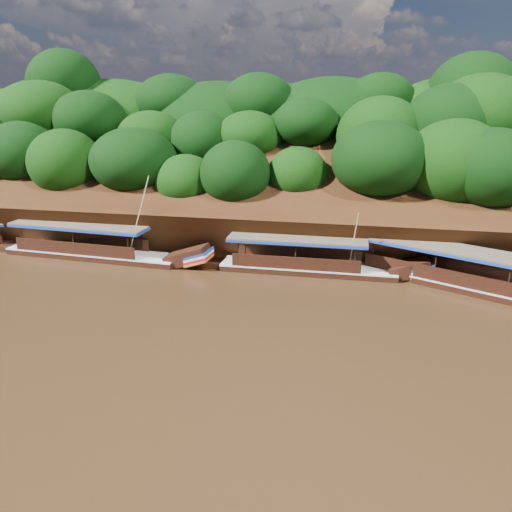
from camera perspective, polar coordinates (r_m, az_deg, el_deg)
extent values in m
plane|color=black|center=(29.80, 1.22, -6.71)|extent=(160.00, 160.00, 0.00)
cube|color=black|center=(43.87, 5.02, 6.06)|extent=(120.00, 16.12, 13.64)
cube|color=black|center=(54.34, 6.15, 4.53)|extent=(120.00, 24.00, 12.00)
ellipsoid|color=#0E3609|center=(59.94, -24.69, 13.01)|extent=(20.00, 10.00, 8.00)
ellipsoid|color=#0E3609|center=(43.97, -2.97, 6.14)|extent=(18.00, 8.00, 6.40)
ellipsoid|color=#0E3609|center=(50.03, 6.16, 14.06)|extent=(24.00, 11.00, 8.40)
cube|color=black|center=(36.66, 21.41, -3.20)|extent=(13.53, 8.52, 0.98)
cube|color=silver|center=(36.51, 21.49, -2.51)|extent=(13.56, 8.58, 0.11)
cube|color=brown|center=(36.10, 20.56, 0.99)|extent=(11.00, 7.45, 0.13)
cube|color=#183A9F|center=(36.14, 20.54, 0.79)|extent=(11.00, 7.45, 0.20)
cube|color=black|center=(37.02, 5.90, -1.82)|extent=(12.80, 2.37, 0.96)
cube|color=silver|center=(36.87, 5.92, -1.15)|extent=(12.80, 2.44, 0.11)
cube|color=black|center=(36.87, 17.13, -1.39)|extent=(3.04, 1.76, 1.80)
cube|color=#183A9F|center=(36.87, 18.41, -0.99)|extent=(1.58, 1.83, 0.66)
cube|color=red|center=(36.98, 18.36, -1.52)|extent=(1.58, 1.83, 0.66)
cube|color=brown|center=(36.32, 4.77, 2.08)|extent=(10.02, 2.72, 0.13)
cube|color=#183A9F|center=(36.35, 4.77, 1.89)|extent=(10.02, 2.72, 0.19)
cylinder|color=tan|center=(35.46, 11.08, 1.63)|extent=(0.53, 0.92, 4.34)
cube|color=black|center=(42.20, -18.08, -0.15)|extent=(14.74, 3.49, 1.00)
cube|color=silver|center=(42.06, -18.14, 0.47)|extent=(14.75, 3.56, 0.11)
cube|color=black|center=(38.13, -7.82, -0.07)|extent=(3.56, 2.07, 1.96)
cube|color=#183A9F|center=(37.68, -6.56, 0.29)|extent=(1.92, 2.02, 0.73)
cube|color=red|center=(37.80, -6.54, -0.25)|extent=(1.92, 2.02, 0.73)
cube|color=brown|center=(42.01, -19.47, 3.42)|extent=(11.61, 3.62, 0.13)
cube|color=#183A9F|center=(42.04, -19.45, 3.24)|extent=(11.61, 3.62, 0.20)
cylinder|color=tan|center=(38.80, -13.29, 4.39)|extent=(1.68, 1.25, 6.09)
cube|color=black|center=(47.57, -23.56, 1.99)|extent=(2.85, 2.36, 1.49)
cube|color=#183A9F|center=(47.38, -22.83, 2.36)|extent=(1.79, 1.92, 0.54)
cube|color=red|center=(47.46, -22.79, 2.01)|extent=(1.79, 1.92, 0.54)
cone|color=#195916|center=(45.94, -22.54, 1.78)|extent=(1.50, 1.50, 1.53)
cone|color=#195916|center=(41.54, -13.73, 1.27)|extent=(1.50, 1.50, 1.83)
cone|color=#195916|center=(39.67, -5.63, 0.55)|extent=(1.50, 1.50, 1.33)
cone|color=#195916|center=(38.25, 6.77, 0.34)|extent=(1.50, 1.50, 1.95)
cone|color=#195916|center=(38.20, 15.73, -0.42)|extent=(1.50, 1.50, 1.72)
cone|color=#195916|center=(38.23, 22.58, -1.18)|extent=(1.50, 1.50, 1.65)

